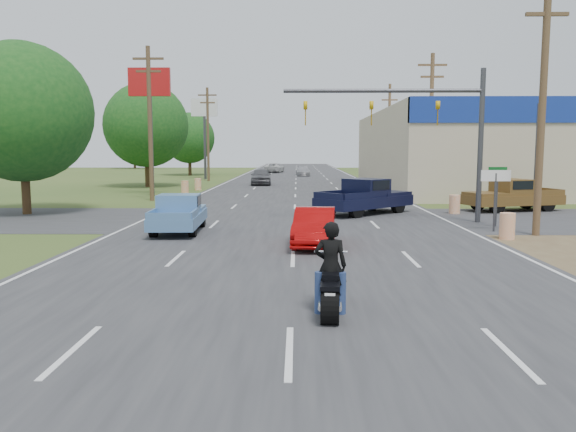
{
  "coord_description": "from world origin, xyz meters",
  "views": [
    {
      "loc": [
        0.12,
        -8.92,
        3.32
      ],
      "look_at": [
        -0.15,
        8.32,
        1.3
      ],
      "focal_mm": 35.0,
      "sensor_mm": 36.0,
      "label": 1
    }
  ],
  "objects_px": {
    "distant_car_grey": "(261,177)",
    "motorcycle": "(330,290)",
    "blue_pickup": "(179,213)",
    "navy_pickup": "(366,196)",
    "red_convertible": "(315,227)",
    "rider": "(330,271)",
    "distant_car_white": "(274,168)",
    "brown_pickup": "(511,195)",
    "distant_car_silver": "(303,171)"
  },
  "relations": [
    {
      "from": "distant_car_white",
      "to": "motorcycle",
      "type": "bearing_deg",
      "value": 101.35
    },
    {
      "from": "motorcycle",
      "to": "distant_car_grey",
      "type": "height_order",
      "value": "distant_car_grey"
    },
    {
      "from": "motorcycle",
      "to": "brown_pickup",
      "type": "relative_size",
      "value": 0.41
    },
    {
      "from": "navy_pickup",
      "to": "brown_pickup",
      "type": "distance_m",
      "value": 8.26
    },
    {
      "from": "distant_car_grey",
      "to": "distant_car_white",
      "type": "distance_m",
      "value": 29.99
    },
    {
      "from": "brown_pickup",
      "to": "distant_car_white",
      "type": "height_order",
      "value": "brown_pickup"
    },
    {
      "from": "motorcycle",
      "to": "rider",
      "type": "relative_size",
      "value": 1.28
    },
    {
      "from": "red_convertible",
      "to": "brown_pickup",
      "type": "distance_m",
      "value": 15.97
    },
    {
      "from": "red_convertible",
      "to": "distant_car_white",
      "type": "height_order",
      "value": "distant_car_white"
    },
    {
      "from": "motorcycle",
      "to": "blue_pickup",
      "type": "relative_size",
      "value": 0.49
    },
    {
      "from": "red_convertible",
      "to": "motorcycle",
      "type": "distance_m",
      "value": 8.34
    },
    {
      "from": "rider",
      "to": "distant_car_grey",
      "type": "height_order",
      "value": "rider"
    },
    {
      "from": "red_convertible",
      "to": "motorcycle",
      "type": "height_order",
      "value": "red_convertible"
    },
    {
      "from": "red_convertible",
      "to": "distant_car_white",
      "type": "xyz_separation_m",
      "value": [
        -4.03,
        64.68,
        0.06
      ]
    },
    {
      "from": "blue_pickup",
      "to": "navy_pickup",
      "type": "distance_m",
      "value": 10.73
    },
    {
      "from": "blue_pickup",
      "to": "distant_car_silver",
      "type": "relative_size",
      "value": 1.1
    },
    {
      "from": "blue_pickup",
      "to": "distant_car_grey",
      "type": "height_order",
      "value": "distant_car_grey"
    },
    {
      "from": "motorcycle",
      "to": "distant_car_silver",
      "type": "height_order",
      "value": "distant_car_silver"
    },
    {
      "from": "blue_pickup",
      "to": "rider",
      "type": "bearing_deg",
      "value": -67.19
    },
    {
      "from": "rider",
      "to": "distant_car_silver",
      "type": "relative_size",
      "value": 0.42
    },
    {
      "from": "brown_pickup",
      "to": "distant_car_grey",
      "type": "bearing_deg",
      "value": 16.49
    },
    {
      "from": "distant_car_grey",
      "to": "distant_car_silver",
      "type": "bearing_deg",
      "value": 74.51
    },
    {
      "from": "navy_pickup",
      "to": "brown_pickup",
      "type": "relative_size",
      "value": 0.98
    },
    {
      "from": "motorcycle",
      "to": "distant_car_grey",
      "type": "bearing_deg",
      "value": 99.34
    },
    {
      "from": "red_convertible",
      "to": "motorcycle",
      "type": "xyz_separation_m",
      "value": [
        0.06,
        -8.34,
        -0.13
      ]
    },
    {
      "from": "navy_pickup",
      "to": "distant_car_grey",
      "type": "distance_m",
      "value": 25.78
    },
    {
      "from": "motorcycle",
      "to": "distant_car_grey",
      "type": "distance_m",
      "value": 43.23
    },
    {
      "from": "red_convertible",
      "to": "rider",
      "type": "relative_size",
      "value": 2.19
    },
    {
      "from": "motorcycle",
      "to": "navy_pickup",
      "type": "bearing_deg",
      "value": 84.62
    },
    {
      "from": "red_convertible",
      "to": "navy_pickup",
      "type": "distance_m",
      "value": 10.36
    },
    {
      "from": "brown_pickup",
      "to": "distant_car_silver",
      "type": "bearing_deg",
      "value": -2.28
    },
    {
      "from": "rider",
      "to": "navy_pickup",
      "type": "bearing_deg",
      "value": -95.4
    },
    {
      "from": "distant_car_silver",
      "to": "navy_pickup",
      "type": "bearing_deg",
      "value": -88.99
    },
    {
      "from": "blue_pickup",
      "to": "navy_pickup",
      "type": "bearing_deg",
      "value": 35.45
    },
    {
      "from": "rider",
      "to": "brown_pickup",
      "type": "bearing_deg",
      "value": -115.44
    },
    {
      "from": "rider",
      "to": "navy_pickup",
      "type": "xyz_separation_m",
      "value": [
        2.95,
        18.19,
        0.03
      ]
    },
    {
      "from": "distant_car_grey",
      "to": "navy_pickup",
      "type": "bearing_deg",
      "value": -77.04
    },
    {
      "from": "motorcycle",
      "to": "brown_pickup",
      "type": "bearing_deg",
      "value": 64.63
    },
    {
      "from": "motorcycle",
      "to": "distant_car_white",
      "type": "height_order",
      "value": "distant_car_white"
    },
    {
      "from": "distant_car_grey",
      "to": "motorcycle",
      "type": "bearing_deg",
      "value": -87.54
    },
    {
      "from": "brown_pickup",
      "to": "rider",
      "type": "bearing_deg",
      "value": 133.99
    },
    {
      "from": "motorcycle",
      "to": "navy_pickup",
      "type": "distance_m",
      "value": 18.49
    },
    {
      "from": "navy_pickup",
      "to": "red_convertible",
      "type": "bearing_deg",
      "value": -59.81
    },
    {
      "from": "red_convertible",
      "to": "distant_car_white",
      "type": "bearing_deg",
      "value": 98.14
    },
    {
      "from": "red_convertible",
      "to": "motorcycle",
      "type": "bearing_deg",
      "value": -85.03
    },
    {
      "from": "distant_car_grey",
      "to": "distant_car_silver",
      "type": "relative_size",
      "value": 1.12
    },
    {
      "from": "rider",
      "to": "red_convertible",
      "type": "bearing_deg",
      "value": -85.76
    },
    {
      "from": "motorcycle",
      "to": "navy_pickup",
      "type": "relative_size",
      "value": 0.42
    },
    {
      "from": "rider",
      "to": "blue_pickup",
      "type": "height_order",
      "value": "rider"
    },
    {
      "from": "rider",
      "to": "navy_pickup",
      "type": "distance_m",
      "value": 18.42
    }
  ]
}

